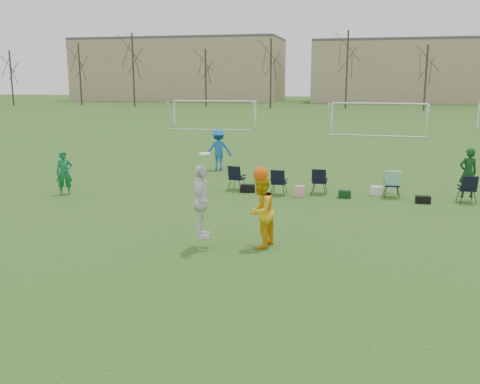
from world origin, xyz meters
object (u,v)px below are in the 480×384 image
(fielder_blue, at_px, (218,150))
(goal_left, at_px, (214,106))
(fielder_green_near, at_px, (64,173))
(center_contest, at_px, (236,207))
(goal_mid, at_px, (379,110))

(fielder_blue, relative_size, goal_left, 0.26)
(fielder_green_near, xyz_separation_m, fielder_blue, (4.09, 6.70, 0.16))
(center_contest, relative_size, goal_mid, 0.33)
(fielder_green_near, relative_size, fielder_blue, 0.84)
(fielder_green_near, height_order, goal_left, goal_left)
(center_contest, bearing_deg, goal_left, 106.66)
(goal_mid, bearing_deg, center_contest, -93.52)
(fielder_green_near, bearing_deg, center_contest, -61.85)
(fielder_blue, xyz_separation_m, center_contest, (3.62, -11.54, 0.10))
(fielder_green_near, distance_m, goal_mid, 28.79)
(fielder_blue, bearing_deg, fielder_green_near, 35.69)
(center_contest, bearing_deg, fielder_blue, 107.41)
(fielder_green_near, distance_m, goal_left, 28.34)
(goal_left, bearing_deg, goal_mid, -13.13)
(center_contest, bearing_deg, fielder_green_near, 147.88)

